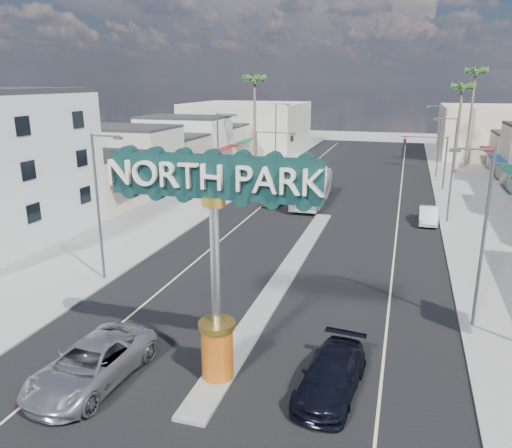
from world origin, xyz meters
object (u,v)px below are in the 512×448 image
Objects in this scene: suv_left at (91,364)px; suv_right at (331,375)px; streetlight_r_far at (438,138)px; streetlight_l_mid at (220,155)px; palm_left_far at (255,84)px; traffic_signal_left at (270,146)px; car_parked_right at (428,215)px; gateway_sign at (215,244)px; palm_right_far at (475,77)px; car_parked_left at (274,197)px; streetlight_r_near at (481,230)px; streetlight_r_mid at (451,165)px; city_bus at (312,189)px; palm_right_mid at (462,91)px; streetlight_l_far at (277,133)px; traffic_signal_right at (429,152)px; streetlight_l_near at (100,201)px.

suv_left reaches higher than suv_right.
streetlight_l_mid is at bearing -133.48° from streetlight_r_far.
palm_left_far is 51.83m from suv_right.
traffic_signal_left reaches higher than suv_left.
streetlight_r_far is 23.15m from car_parked_right.
suv_right is at bearing -71.64° from traffic_signal_left.
gateway_sign is 62.20m from palm_right_far.
gateway_sign is 51.10m from streetlight_r_far.
car_parked_left is at bearing -67.24° from palm_left_far.
streetlight_r_mid is at bearing 90.00° from streetlight_r_near.
car_parked_left is 3.92m from city_bus.
suv_left is at bearing -107.74° from palm_right_mid.
streetlight_l_far is 30.32m from streetlight_r_mid.
streetlight_l_far and streetlight_r_mid have the same top height.
streetlight_r_mid is at bearing 0.00° from streetlight_l_mid.
streetlight_l_mid is at bearing -132.03° from palm_right_mid.
palm_right_mid is at bearing -108.43° from palm_right_far.
traffic_signal_right is at bearing 89.63° from car_parked_right.
streetlight_r_mid is 1.73× the size of suv_right.
streetlight_l_far is at bearing 90.00° from streetlight_l_mid.
car_parked_left is at bearing 23.32° from streetlight_l_mid.
car_parked_right is (19.43, -22.69, -4.35)m from streetlight_l_far.
streetlight_r_near is at bearing -63.20° from city_bus.
streetlight_r_far is at bearing 89.10° from suv_right.
palm_right_far is (25.43, 52.00, 7.32)m from streetlight_l_near.
streetlight_r_near reaches higher than suv_left.
streetlight_r_near is (19.62, -33.99, 0.79)m from traffic_signal_left.
gateway_sign is 29.24m from car_parked_right.
traffic_signal_left is at bearing 180.00° from traffic_signal_right.
traffic_signal_left is 26.01m from palm_right_mid.
traffic_signal_left is 0.50× the size of palm_right_mid.
streetlight_r_mid is (0.00, 20.00, 0.00)m from streetlight_r_near.
palm_right_mid is (23.43, 46.00, 5.54)m from streetlight_l_near.
streetlight_r_near is at bearing 36.76° from suv_left.
streetlight_r_mid reaches higher than suv_right.
streetlight_l_far is at bearing 180.00° from streetlight_r_far.
palm_right_far is (15.00, 60.02, 6.46)m from gateway_sign.
gateway_sign is 6.94m from suv_right.
traffic_signal_right is 21.20m from streetlight_l_far.
car_parked_left is (4.93, 2.13, -4.31)m from streetlight_l_mid.
streetlight_r_far is 7.30m from palm_right_mid.
palm_right_far is at bearing 23.20° from palm_left_far.
suv_left is (-15.25, -9.70, -4.21)m from streetlight_r_near.
palm_right_mid is at bearing 76.47° from gateway_sign.
car_parked_right is 11.88m from city_bus.
traffic_signal_left is at bearing 84.90° from streetlight_l_mid.
streetlight_r_near is 27.03m from city_bus.
gateway_sign is 13.19m from streetlight_l_near.
streetlight_l_mid is (-10.43, 28.02, -0.86)m from gateway_sign.
traffic_signal_right is 34.03m from streetlight_r_near.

